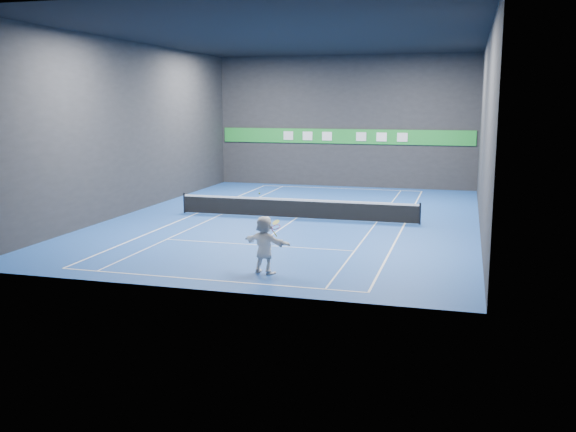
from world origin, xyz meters
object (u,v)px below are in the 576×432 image
(tennis_ball, at_px, (259,193))
(tennis_net, at_px, (296,208))
(player, at_px, (264,245))
(tennis_racket, at_px, (276,227))

(tennis_ball, distance_m, tennis_net, 10.79)
(player, bearing_deg, tennis_net, -62.42)
(tennis_net, bearing_deg, player, -81.04)
(tennis_ball, xyz_separation_m, tennis_net, (-1.46, 10.45, -2.24))
(player, xyz_separation_m, tennis_net, (-1.66, 10.55, -0.48))
(tennis_ball, distance_m, tennis_racket, 1.30)
(tennis_racket, bearing_deg, tennis_net, 101.08)
(tennis_ball, relative_size, tennis_net, 0.01)
(tennis_racket, bearing_deg, tennis_ball, 174.87)
(tennis_net, height_order, tennis_racket, tennis_racket)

